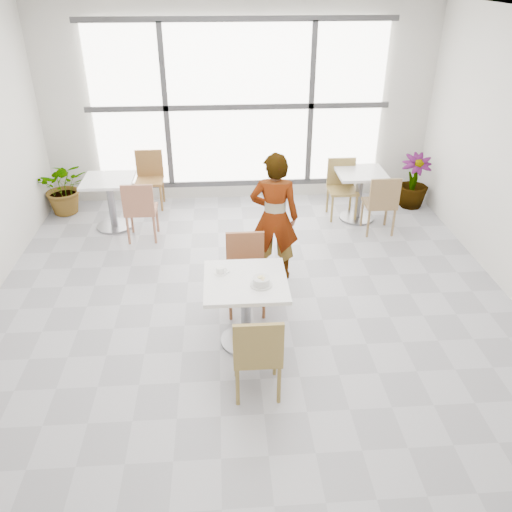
{
  "coord_description": "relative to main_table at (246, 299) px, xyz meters",
  "views": [
    {
      "loc": [
        -0.29,
        -4.53,
        3.39
      ],
      "look_at": [
        0.0,
        -0.3,
        1.0
      ],
      "focal_mm": 36.42,
      "sensor_mm": 36.0,
      "label": 1
    }
  ],
  "objects": [
    {
      "name": "bg_table_left",
      "position": [
        -1.8,
        2.8,
        -0.04
      ],
      "size": [
        0.7,
        0.7,
        0.75
      ],
      "color": "white",
      "rests_on": "ground"
    },
    {
      "name": "plant_right",
      "position": [
        2.8,
        3.24,
        -0.1
      ],
      "size": [
        0.54,
        0.54,
        0.85
      ],
      "primitive_type": "imported",
      "rotation": [
        0.0,
        0.0,
        -0.16
      ],
      "color": "#528340",
      "rests_on": "ground"
    },
    {
      "name": "person",
      "position": [
        0.41,
        1.29,
        0.27
      ],
      "size": [
        0.63,
        0.46,
        1.58
      ],
      "primitive_type": "imported",
      "rotation": [
        0.0,
        0.0,
        2.98
      ],
      "color": "black",
      "rests_on": "ground"
    },
    {
      "name": "bg_chair_right_near",
      "position": [
        2.02,
        2.33,
        -0.02
      ],
      "size": [
        0.42,
        0.42,
        0.87
      ],
      "rotation": [
        0.0,
        0.0,
        3.14
      ],
      "color": "olive",
      "rests_on": "ground"
    },
    {
      "name": "bg_chair_left_near",
      "position": [
        -1.32,
        2.35,
        -0.02
      ],
      "size": [
        0.42,
        0.42,
        0.87
      ],
      "rotation": [
        0.0,
        0.0,
        3.14
      ],
      "color": "#A4684E",
      "rests_on": "ground"
    },
    {
      "name": "main_table",
      "position": [
        0.0,
        0.0,
        0.0
      ],
      "size": [
        0.8,
        0.8,
        0.75
      ],
      "color": "white",
      "rests_on": "ground"
    },
    {
      "name": "bg_chair_left_far",
      "position": [
        -1.33,
        3.6,
        -0.02
      ],
      "size": [
        0.42,
        0.42,
        0.87
      ],
      "color": "brown",
      "rests_on": "ground"
    },
    {
      "name": "coffee_cup",
      "position": [
        -0.24,
        0.14,
        0.26
      ],
      "size": [
        0.16,
        0.13,
        0.07
      ],
      "color": "white",
      "rests_on": "main_table"
    },
    {
      "name": "window",
      "position": [
        0.1,
        3.75,
        0.98
      ],
      "size": [
        4.6,
        0.07,
        2.52
      ],
      "color": "white",
      "rests_on": "ground"
    },
    {
      "name": "oatmeal_bowl",
      "position": [
        0.14,
        -0.11,
        0.27
      ],
      "size": [
        0.21,
        0.21,
        0.09
      ],
      "color": "silver",
      "rests_on": "main_table"
    },
    {
      "name": "chair_far",
      "position": [
        0.03,
        0.66,
        -0.02
      ],
      "size": [
        0.42,
        0.42,
        0.87
      ],
      "color": "brown",
      "rests_on": "ground"
    },
    {
      "name": "wall_back",
      "position": [
        0.1,
        3.82,
        0.98
      ],
      "size": [
        6.0,
        0.0,
        6.0
      ],
      "primitive_type": "plane",
      "rotation": [
        1.57,
        0.0,
        0.0
      ],
      "color": "silver",
      "rests_on": "ground"
    },
    {
      "name": "chair_near",
      "position": [
        0.06,
        -0.76,
        -0.02
      ],
      "size": [
        0.42,
        0.42,
        0.87
      ],
      "rotation": [
        0.0,
        0.0,
        3.14
      ],
      "color": "olive",
      "rests_on": "ground"
    },
    {
      "name": "ceiling",
      "position": [
        0.1,
        0.32,
        2.48
      ],
      "size": [
        7.0,
        7.0,
        0.0
      ],
      "primitive_type": "plane",
      "rotation": [
        3.14,
        0.0,
        0.0
      ],
      "color": "white",
      "rests_on": "ground"
    },
    {
      "name": "floor",
      "position": [
        0.1,
        0.32,
        -0.52
      ],
      "size": [
        7.0,
        7.0,
        0.0
      ],
      "primitive_type": "plane",
      "color": "#9E9EA5",
      "rests_on": "ground"
    },
    {
      "name": "plant_left",
      "position": [
        -2.6,
        3.38,
        -0.1
      ],
      "size": [
        0.82,
        0.73,
        0.84
      ],
      "primitive_type": "imported",
      "rotation": [
        0.0,
        0.0,
        0.11
      ],
      "color": "#41763D",
      "rests_on": "ground"
    },
    {
      "name": "bg_table_right",
      "position": [
        1.84,
        2.84,
        -0.04
      ],
      "size": [
        0.7,
        0.7,
        0.75
      ],
      "color": "silver",
      "rests_on": "ground"
    },
    {
      "name": "bg_chair_right_far",
      "position": [
        1.6,
        3.01,
        -0.02
      ],
      "size": [
        0.42,
        0.42,
        0.87
      ],
      "color": "olive",
      "rests_on": "ground"
    }
  ]
}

